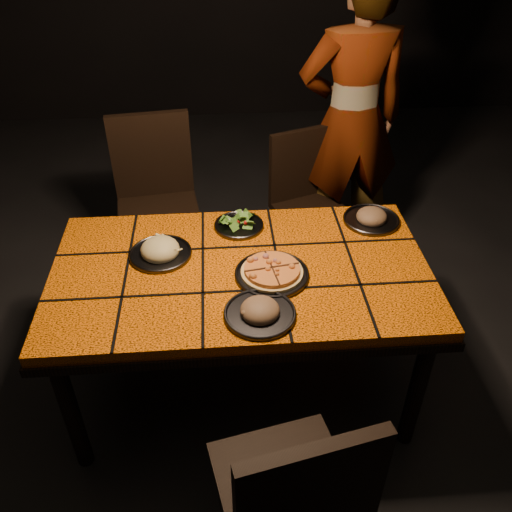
{
  "coord_description": "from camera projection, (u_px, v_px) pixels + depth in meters",
  "views": [
    {
      "loc": [
        -0.08,
        -1.8,
        2.17
      ],
      "look_at": [
        0.06,
        -0.01,
        0.82
      ],
      "focal_mm": 38.0,
      "sensor_mm": 36.0,
      "label": 1
    }
  ],
  "objects": [
    {
      "name": "room_shell",
      "position": [
        237.0,
        95.0,
        1.84
      ],
      "size": [
        6.04,
        7.04,
        3.08
      ],
      "color": "black",
      "rests_on": "ground"
    },
    {
      "name": "dining_table",
      "position": [
        241.0,
        282.0,
        2.34
      ],
      "size": [
        1.62,
        0.92,
        0.75
      ],
      "color": "orange",
      "rests_on": "ground"
    },
    {
      "name": "chair_near",
      "position": [
        295.0,
        496.0,
        1.69
      ],
      "size": [
        0.52,
        0.52,
        0.97
      ],
      "rotation": [
        0.0,
        0.0,
        3.35
      ],
      "color": "black",
      "rests_on": "ground"
    },
    {
      "name": "chair_far_left",
      "position": [
        156.0,
        192.0,
        3.13
      ],
      "size": [
        0.51,
        0.51,
        1.01
      ],
      "rotation": [
        0.0,
        0.0,
        0.13
      ],
      "color": "black",
      "rests_on": "ground"
    },
    {
      "name": "chair_far_right",
      "position": [
        307.0,
        195.0,
        3.25
      ],
      "size": [
        0.51,
        0.51,
        0.88
      ],
      "rotation": [
        0.0,
        0.0,
        0.35
      ],
      "color": "black",
      "rests_on": "ground"
    },
    {
      "name": "diner",
      "position": [
        351.0,
        120.0,
        3.18
      ],
      "size": [
        0.69,
        0.49,
        1.79
      ],
      "primitive_type": "imported",
      "rotation": [
        0.0,
        0.0,
        3.24
      ],
      "color": "brown",
      "rests_on": "ground"
    },
    {
      "name": "plate_pizza",
      "position": [
        272.0,
        272.0,
        2.24
      ],
      "size": [
        0.31,
        0.31,
        0.04
      ],
      "color": "#38383D",
      "rests_on": "dining_table"
    },
    {
      "name": "plate_pasta",
      "position": [
        160.0,
        251.0,
        2.35
      ],
      "size": [
        0.27,
        0.27,
        0.09
      ],
      "color": "#38383D",
      "rests_on": "dining_table"
    },
    {
      "name": "plate_salad",
      "position": [
        239.0,
        223.0,
        2.52
      ],
      "size": [
        0.23,
        0.23,
        0.07
      ],
      "color": "#38383D",
      "rests_on": "dining_table"
    },
    {
      "name": "plate_mushroom_a",
      "position": [
        260.0,
        311.0,
        2.04
      ],
      "size": [
        0.28,
        0.28,
        0.09
      ],
      "color": "#38383D",
      "rests_on": "dining_table"
    },
    {
      "name": "plate_mushroom_b",
      "position": [
        372.0,
        217.0,
        2.57
      ],
      "size": [
        0.27,
        0.27,
        0.09
      ],
      "color": "#38383D",
      "rests_on": "dining_table"
    }
  ]
}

